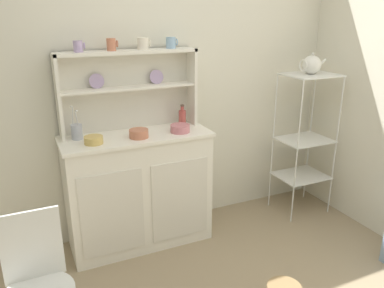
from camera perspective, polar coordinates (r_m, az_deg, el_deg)
name	(u,v)px	position (r m, az deg, el deg)	size (l,w,h in m)	color
wall_back	(157,83)	(3.18, -5.24, 8.94)	(3.84, 0.05, 2.50)	silver
hutch_cabinet	(139,189)	(3.10, -7.86, -6.56)	(1.13, 0.45, 0.92)	white
hutch_shelf_unit	(128,83)	(3.00, -9.48, 8.81)	(1.05, 0.18, 0.61)	silver
bakers_rack	(305,130)	(3.62, 16.36, 1.96)	(0.45, 0.36, 1.29)	silver
wire_chair	(36,276)	(2.24, -22.01, -17.62)	(0.36, 0.36, 0.85)	white
cup_lilac_0	(78,46)	(2.86, -16.42, 13.65)	(0.08, 0.07, 0.08)	#B79ECC
cup_terracotta_1	(112,44)	(2.90, -11.78, 14.17)	(0.08, 0.07, 0.09)	#C67556
cup_cream_2	(143,43)	(2.96, -7.21, 14.49)	(0.10, 0.08, 0.09)	silver
cup_sky_3	(171,43)	(3.04, -3.11, 14.69)	(0.09, 0.07, 0.08)	#8EB2D1
bowl_mixing_large	(94,140)	(2.79, -14.31, 0.58)	(0.13, 0.13, 0.05)	#DBB760
bowl_floral_medium	(139,134)	(2.86, -7.85, 1.54)	(0.14, 0.14, 0.06)	#C67556
bowl_cream_small	(180,128)	(2.97, -1.77, 2.32)	(0.15, 0.15, 0.06)	#D17A84
jam_bottle	(182,117)	(3.13, -1.43, 3.97)	(0.06, 0.06, 0.17)	#B74C47
utensil_jar	(77,131)	(2.91, -16.63, 1.79)	(0.08, 0.08, 0.24)	#B2B7C6
porcelain_teapot	(312,65)	(3.50, 17.23, 11.11)	(0.25, 0.16, 0.18)	white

